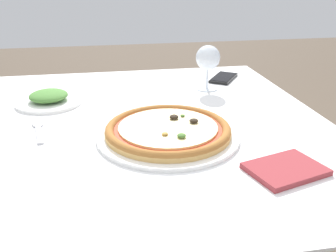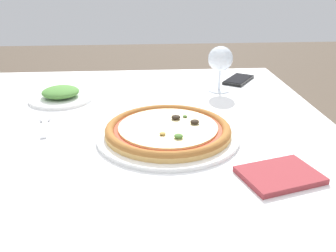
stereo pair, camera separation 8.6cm
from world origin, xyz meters
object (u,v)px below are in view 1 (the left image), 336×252
(dining_table, at_px, (122,154))
(pizza_plate, at_px, (168,131))
(wine_glass_far_left, at_px, (208,59))
(cell_phone, at_px, (224,78))
(side_plate, at_px, (49,99))
(fork, at_px, (38,130))

(dining_table, height_order, pizza_plate, pizza_plate)
(dining_table, xyz_separation_m, wine_glass_far_left, (0.31, 0.25, 0.20))
(pizza_plate, relative_size, cell_phone, 2.21)
(dining_table, bearing_deg, side_plate, 136.28)
(pizza_plate, bearing_deg, wine_glass_far_left, 61.28)
(dining_table, bearing_deg, cell_phone, 41.58)
(dining_table, height_order, wine_glass_far_left, wine_glass_far_left)
(wine_glass_far_left, height_order, cell_phone, wine_glass_far_left)
(pizza_plate, height_order, cell_phone, pizza_plate)
(wine_glass_far_left, relative_size, side_plate, 0.76)
(dining_table, xyz_separation_m, cell_phone, (0.40, 0.36, 0.10))
(side_plate, bearing_deg, wine_glass_far_left, 6.41)
(cell_phone, distance_m, side_plate, 0.63)
(side_plate, bearing_deg, dining_table, -43.72)
(fork, distance_m, cell_phone, 0.72)
(cell_phone, xyz_separation_m, side_plate, (-0.61, -0.16, 0.01))
(pizza_plate, bearing_deg, dining_table, 135.77)
(fork, bearing_deg, cell_phone, 31.05)
(dining_table, xyz_separation_m, fork, (-0.21, -0.01, 0.10))
(side_plate, bearing_deg, pizza_plate, -43.90)
(pizza_plate, distance_m, cell_phone, 0.55)
(cell_phone, relative_size, side_plate, 0.80)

